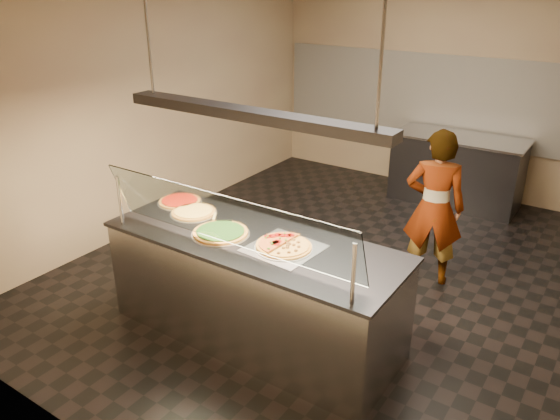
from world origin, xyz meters
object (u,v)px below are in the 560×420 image
Objects in this scene: pizza_spatula at (219,219)px; prep_table at (457,170)px; pizza_spinach at (221,232)px; pizza_tomato at (180,201)px; half_pizza_sausage at (295,249)px; serving_counter at (254,288)px; sneeze_guard at (225,220)px; perforated_tray at (284,248)px; half_pizza_pepperoni at (273,241)px; pizza_cheese at (194,212)px; heat_lamp_housing at (251,115)px; worker at (434,208)px.

pizza_spatula is 0.16× the size of prep_table.
pizza_spinach is 0.82m from pizza_tomato.
pizza_spinach is at bearing -173.66° from half_pizza_sausage.
serving_counter is 0.83m from sneeze_guard.
half_pizza_sausage is at bearing -0.05° from perforated_tray.
sneeze_guard is (-0.00, -0.34, 0.76)m from serving_counter.
half_pizza_pepperoni is at bearing 0.70° from serving_counter.
serving_counter is at bearing -179.94° from half_pizza_sausage.
pizza_spatula is at bearing -3.80° from pizza_cheese.
heat_lamp_housing is (-0.47, -3.97, 1.48)m from prep_table.
pizza_spatula is (-0.17, 0.18, 0.01)m from pizza_spinach.
half_pizza_sausage is 1.83m from worker.
worker is at bearing 44.75° from pizza_cheese.
half_pizza_sausage reaches higher than prep_table.
pizza_cheese is at bearing 28.70° from worker.
prep_table is (0.07, 3.97, -0.49)m from half_pizza_sausage.
pizza_tomato is at bearing 169.80° from perforated_tray.
perforated_tray is 1.05m from pizza_cheese.
half_pizza_sausage is at bearing -91.00° from prep_table.
sneeze_guard is 1.22m from pizza_tomato.
half_pizza_sausage is at bearing -5.98° from pizza_cheese.
perforated_tray is 0.75m from pizza_spatula.
perforated_tray reaches higher than serving_counter.
worker reaches higher than half_pizza_sausage.
perforated_tray is 1.25× the size of half_pizza_pepperoni.
worker is at bearing 62.85° from serving_counter.
half_pizza_pepperoni is at bearing 179.45° from half_pizza_sausage.
sneeze_guard is at bearing 50.73° from worker.
sneeze_guard is 2.32m from worker.
half_pizza_pepperoni is 0.21m from half_pizza_sausage.
half_pizza_pepperoni reaches higher than prep_table.
sneeze_guard is 5.11× the size of half_pizza_sausage.
pizza_spinach is 0.29× the size of prep_table.
half_pizza_pepperoni reaches higher than pizza_spatula.
pizza_tomato reaches higher than serving_counter.
serving_counter is at bearing -13.09° from pizza_tomato.
pizza_cheese is 1.26m from heat_lamp_housing.
serving_counter is 1.48m from heat_lamp_housing.
pizza_spinach is at bearing 41.18° from worker.
perforated_tray is 2.06× the size of pizza_spatula.
pizza_cheese is at bearing 173.44° from perforated_tray.
prep_table is (0.92, 3.87, -0.49)m from pizza_spatula.
pizza_spinach is at bearing -46.09° from pizza_spatula.
perforated_tray is 0.35× the size of worker.
sneeze_guard is 0.59m from half_pizza_sausage.
pizza_cheese is at bearing 172.83° from half_pizza_pepperoni.
prep_table is (1.50, 3.73, -0.48)m from pizza_tomato.
half_pizza_pepperoni is 1.64× the size of pizza_spatula.
sneeze_guard is 1.35× the size of prep_table.
pizza_cheese is 1.02× the size of pizza_tomato.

